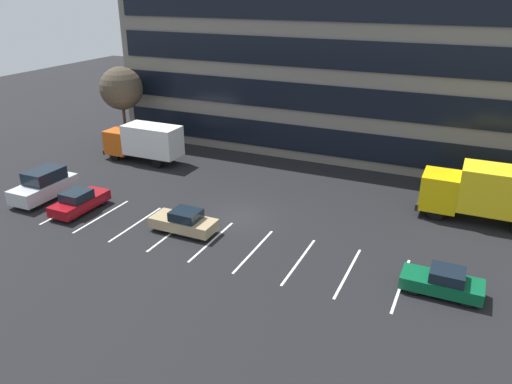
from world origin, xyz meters
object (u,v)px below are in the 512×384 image
suv_silver (44,185)px  sedan_forest (443,282)px  bare_tree (121,88)px  sedan_tan (184,222)px  sedan_maroon (79,201)px  box_truck_yellow_all (489,192)px  box_truck_orange (144,141)px

suv_silver → sedan_forest: size_ratio=1.22×
suv_silver → bare_tree: (-2.95, 12.95, 4.34)m
suv_silver → bare_tree: 13.98m
sedan_tan → bare_tree: size_ratio=0.56×
sedan_maroon → bare_tree: bare_tree is taller
sedan_maroon → sedan_tan: bearing=2.6°
box_truck_yellow_all → suv_silver: size_ratio=1.66×
sedan_maroon → suv_silver: (-3.78, 0.62, 0.34)m
box_truck_orange → sedan_maroon: (2.14, -10.33, -1.13)m
box_truck_yellow_all → bare_tree: bearing=173.2°
box_truck_yellow_all → sedan_tan: (-16.96, -9.41, -1.39)m
box_truck_yellow_all → bare_tree: size_ratio=1.08×
box_truck_yellow_all → box_truck_orange: bearing=178.8°
box_truck_yellow_all → suv_silver: box_truck_yellow_all is taller
sedan_tan → bare_tree: (-14.85, 13.21, 4.69)m
box_truck_yellow_all → bare_tree: 32.21m
suv_silver → sedan_forest: suv_silver is taller
bare_tree → box_truck_yellow_all: bearing=-6.8°
sedan_maroon → sedan_forest: 23.44m
sedan_maroon → suv_silver: size_ratio=0.88×
sedan_maroon → sedan_tan: 8.13m
box_truck_orange → suv_silver: bearing=-99.6°
sedan_tan → sedan_forest: 15.32m
sedan_maroon → sedan_tan: size_ratio=1.02×
box_truck_orange → sedan_forest: bearing=-22.0°
suv_silver → sedan_maroon: bearing=-9.3°
sedan_maroon → bare_tree: (-6.73, 13.57, 4.68)m
box_truck_yellow_all → sedan_maroon: 26.96m
box_truck_orange → suv_silver: (-1.64, -9.71, -0.79)m
box_truck_orange → bare_tree: bare_tree is taller
sedan_forest → box_truck_orange: bearing=158.0°
box_truck_yellow_all → sedan_tan: bearing=-151.0°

